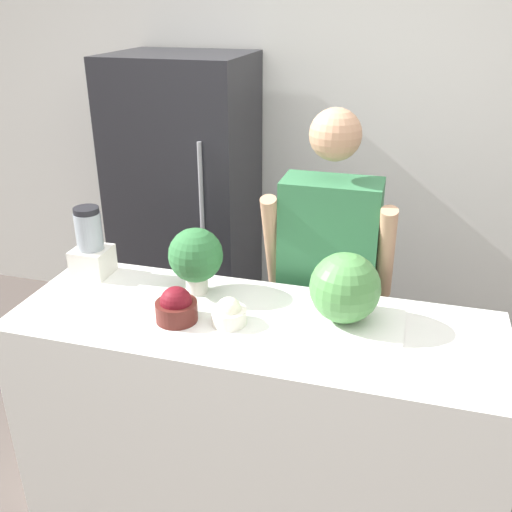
% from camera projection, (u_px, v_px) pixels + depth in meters
% --- Properties ---
extents(wall_back, '(8.00, 0.06, 2.60)m').
position_uv_depth(wall_back, '(329.00, 130.00, 3.41)').
color(wall_back, white).
rests_on(wall_back, ground_plane).
extents(counter_island, '(1.84, 0.64, 0.93)m').
position_uv_depth(counter_island, '(254.00, 419.00, 2.31)').
color(counter_island, white).
rests_on(counter_island, ground_plane).
extents(refrigerator, '(0.77, 0.68, 1.75)m').
position_uv_depth(refrigerator, '(187.00, 205.00, 3.45)').
color(refrigerator, '#232328').
rests_on(refrigerator, ground_plane).
extents(person, '(0.56, 0.26, 1.63)m').
position_uv_depth(person, '(326.00, 289.00, 2.55)').
color(person, '#4C608C').
rests_on(person, ground_plane).
extents(cutting_board, '(0.42, 0.24, 0.01)m').
position_uv_depth(cutting_board, '(347.00, 320.00, 2.11)').
color(cutting_board, white).
rests_on(cutting_board, counter_island).
extents(watermelon, '(0.26, 0.26, 0.26)m').
position_uv_depth(watermelon, '(345.00, 288.00, 2.05)').
color(watermelon, '#4C8C47').
rests_on(watermelon, cutting_board).
extents(bowl_cherries, '(0.16, 0.16, 0.13)m').
position_uv_depth(bowl_cherries, '(176.00, 307.00, 2.10)').
color(bowl_cherries, '#511E19').
rests_on(bowl_cherries, counter_island).
extents(bowl_cream, '(0.13, 0.13, 0.10)m').
position_uv_depth(bowl_cream, '(229.00, 313.00, 2.09)').
color(bowl_cream, white).
rests_on(bowl_cream, counter_island).
extents(blender, '(0.15, 0.15, 0.30)m').
position_uv_depth(blender, '(91.00, 247.00, 2.42)').
color(blender, silver).
rests_on(blender, counter_island).
extents(potted_plant, '(0.22, 0.22, 0.27)m').
position_uv_depth(potted_plant, '(196.00, 257.00, 2.26)').
color(potted_plant, beige).
rests_on(potted_plant, counter_island).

